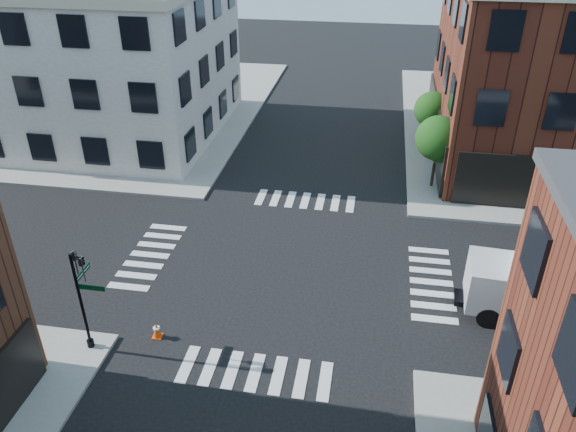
{
  "coord_description": "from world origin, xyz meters",
  "views": [
    {
      "loc": [
        3.81,
        -22.18,
        16.04
      ],
      "look_at": [
        -0.01,
        0.8,
        2.5
      ],
      "focal_mm": 35.0,
      "sensor_mm": 36.0,
      "label": 1
    }
  ],
  "objects": [
    {
      "name": "tree_near",
      "position": [
        7.56,
        9.98,
        3.16
      ],
      "size": [
        2.69,
        2.69,
        4.49
      ],
      "color": "black",
      "rests_on": "ground"
    },
    {
      "name": "traffic_cone",
      "position": [
        -4.42,
        -5.7,
        0.35
      ],
      "size": [
        0.4,
        0.4,
        0.72
      ],
      "rotation": [
        0.0,
        0.0,
        0.02
      ],
      "color": "#F1440A",
      "rests_on": "ground"
    },
    {
      "name": "signal_pole",
      "position": [
        -6.72,
        -6.68,
        2.86
      ],
      "size": [
        1.29,
        1.24,
        4.6
      ],
      "color": "black",
      "rests_on": "ground"
    },
    {
      "name": "tree_far",
      "position": [
        7.56,
        15.98,
        2.87
      ],
      "size": [
        2.43,
        2.43,
        4.07
      ],
      "color": "black",
      "rests_on": "ground"
    },
    {
      "name": "sidewalk_nw",
      "position": [
        -21.0,
        21.0,
        0.07
      ],
      "size": [
        30.0,
        30.0,
        0.15
      ],
      "primitive_type": "cube",
      "color": "gray",
      "rests_on": "ground"
    },
    {
      "name": "box_truck",
      "position": [
        12.29,
        -1.97,
        1.89
      ],
      "size": [
        8.15,
        3.01,
        3.63
      ],
      "rotation": [
        0.0,
        0.0,
        -0.08
      ],
      "color": "white",
      "rests_on": "ground"
    },
    {
      "name": "building_nw",
      "position": [
        -19.0,
        16.0,
        5.5
      ],
      "size": [
        22.0,
        16.0,
        11.0
      ],
      "primitive_type": "cube",
      "color": "beige",
      "rests_on": "ground"
    },
    {
      "name": "ground",
      "position": [
        0.0,
        0.0,
        0.0
      ],
      "size": [
        120.0,
        120.0,
        0.0
      ],
      "primitive_type": "plane",
      "color": "black",
      "rests_on": "ground"
    }
  ]
}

